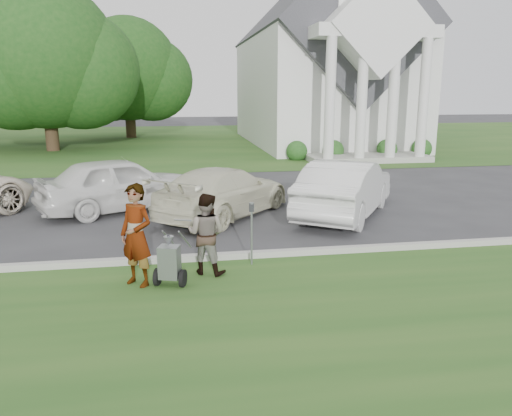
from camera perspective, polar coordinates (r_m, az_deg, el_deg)
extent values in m
plane|color=#333335|center=(10.30, -3.90, -6.94)|extent=(120.00, 120.00, 0.00)
cube|color=#224D1A|center=(7.57, -1.57, -14.70)|extent=(80.00, 7.00, 0.01)
cube|color=#224D1A|center=(36.81, -8.12, 7.65)|extent=(80.00, 30.00, 0.01)
cube|color=#9E9E93|center=(10.79, -4.20, -5.57)|extent=(80.00, 0.18, 0.15)
cube|color=white|center=(35.05, 7.10, 13.13)|extent=(9.00, 16.00, 7.00)
cube|color=#38383D|center=(35.22, 7.27, 18.83)|extent=(9.19, 17.00, 9.19)
cube|color=#9E9E93|center=(26.58, 12.53, 5.64)|extent=(6.20, 2.60, 0.30)
cylinder|color=white|center=(24.60, 8.44, 11.88)|extent=(0.50, 0.50, 6.00)
cylinder|color=white|center=(25.14, 11.99, 11.76)|extent=(0.50, 0.50, 6.00)
cylinder|color=white|center=(25.76, 15.38, 11.61)|extent=(0.50, 0.50, 6.00)
cylinder|color=white|center=(26.47, 18.59, 11.44)|extent=(0.50, 0.50, 6.00)
cube|color=white|center=(26.31, 13.40, 18.96)|extent=(6.20, 2.00, 0.60)
cube|color=white|center=(26.35, 13.44, 19.61)|extent=(5.09, 2.20, 5.09)
sphere|color=#1E4C19|center=(26.31, 4.69, 6.49)|extent=(1.10, 1.10, 1.10)
sphere|color=#1E4C19|center=(26.86, 8.85, 6.52)|extent=(1.10, 1.10, 1.10)
sphere|color=#1E4C19|center=(27.95, 14.74, 6.50)|extent=(1.10, 1.10, 1.10)
sphere|color=#1E4C19|center=(28.82, 18.40, 6.45)|extent=(1.10, 1.10, 1.10)
cylinder|color=#332316|center=(32.47, -22.39, 8.88)|extent=(0.76, 0.76, 3.20)
sphere|color=#184515|center=(32.47, -23.02, 15.76)|extent=(8.40, 8.40, 8.40)
sphere|color=#184515|center=(32.36, -19.40, 14.56)|extent=(6.89, 6.89, 6.89)
sphere|color=#184515|center=(32.56, -26.00, 14.35)|extent=(7.22, 7.22, 7.22)
cylinder|color=#332316|center=(39.80, -14.17, 9.96)|extent=(0.76, 0.76, 3.00)
sphere|color=#184515|center=(39.77, -14.47, 15.13)|extent=(7.60, 7.60, 7.60)
sphere|color=#184515|center=(39.96, -11.85, 14.16)|extent=(6.23, 6.23, 6.23)
sphere|color=#184515|center=(39.61, -16.72, 14.18)|extent=(6.54, 6.54, 6.54)
cylinder|color=black|center=(9.57, -11.20, -7.74)|extent=(0.18, 0.34, 0.33)
cylinder|color=black|center=(9.42, -8.36, -7.96)|extent=(0.18, 0.34, 0.33)
cylinder|color=#2D2D33|center=(9.49, -9.79, -7.85)|extent=(0.54, 0.21, 0.04)
cube|color=gray|center=(9.39, -9.86, -6.11)|extent=(0.44, 0.40, 0.61)
cone|color=gray|center=(9.26, -9.96, -3.74)|extent=(0.24, 0.24, 0.18)
cylinder|color=#2D2D33|center=(9.24, -9.98, -3.21)|extent=(0.04, 0.04, 0.07)
cylinder|color=gray|center=(9.83, -9.84, -3.52)|extent=(0.28, 0.79, 0.59)
cylinder|color=gray|center=(9.74, -8.09, -3.61)|extent=(0.28, 0.79, 0.59)
cylinder|color=gray|center=(10.08, -8.36, -1.39)|extent=(0.35, 0.14, 0.03)
imported|color=#999999|center=(9.41, -13.51, -3.14)|extent=(0.83, 0.80, 1.92)
imported|color=#999999|center=(9.82, -5.73, -3.03)|extent=(0.97, 0.89, 1.62)
cylinder|color=gray|center=(10.32, -0.51, -3.49)|extent=(0.04, 0.04, 1.16)
cube|color=#2D2D33|center=(10.15, -0.51, 0.06)|extent=(0.10, 0.07, 0.17)
cylinder|color=gray|center=(10.13, -0.52, 0.54)|extent=(0.09, 0.09, 0.03)
imported|color=silver|center=(15.53, -15.23, 2.69)|extent=(5.18, 3.87, 1.64)
imported|color=beige|center=(14.39, -3.68, 1.88)|extent=(4.69, 5.04, 1.43)
imported|color=silver|center=(14.59, 10.18, 2.25)|extent=(4.18, 5.06, 1.63)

